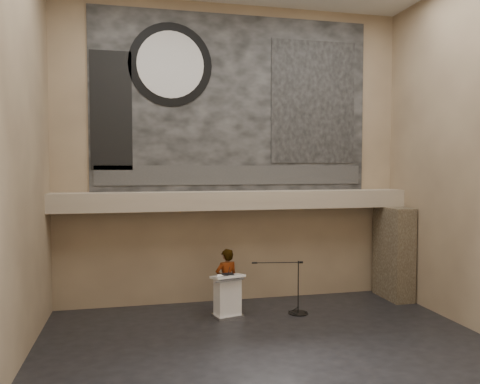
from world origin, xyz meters
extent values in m
plane|color=black|center=(0.00, 0.00, 0.00)|extent=(10.00, 10.00, 0.00)
cube|color=#79644D|center=(0.00, 4.00, 4.25)|extent=(10.00, 0.02, 8.50)
cube|color=#79644D|center=(0.00, -4.00, 4.25)|extent=(10.00, 0.02, 8.50)
cube|color=#79644D|center=(-5.00, 0.00, 4.25)|extent=(0.02, 8.00, 8.50)
cube|color=gray|center=(0.00, 3.60, 2.95)|extent=(10.00, 0.80, 0.50)
cylinder|color=#B2893D|center=(-1.60, 3.55, 2.67)|extent=(0.04, 0.04, 0.06)
cylinder|color=#B2893D|center=(1.90, 3.55, 2.67)|extent=(0.04, 0.04, 0.06)
cube|color=black|center=(0.00, 3.97, 5.70)|extent=(8.00, 0.05, 5.00)
cube|color=#2D2D2D|center=(0.00, 3.93, 3.65)|extent=(7.76, 0.02, 0.55)
cylinder|color=black|center=(-1.80, 3.93, 6.70)|extent=(2.30, 0.02, 2.30)
cylinder|color=silver|center=(-1.80, 3.91, 6.70)|extent=(1.84, 0.02, 1.84)
cube|color=black|center=(2.40, 3.93, 5.80)|extent=(2.60, 0.02, 3.60)
cube|color=black|center=(-3.40, 3.93, 5.40)|extent=(1.10, 0.02, 3.20)
cube|color=#413628|center=(4.65, 3.15, 1.35)|extent=(0.60, 1.40, 2.70)
cube|color=silver|center=(-0.50, 2.46, 0.04)|extent=(0.80, 0.68, 0.08)
cube|color=white|center=(-0.50, 2.46, 0.56)|extent=(0.70, 0.56, 0.96)
cube|color=white|center=(-0.50, 2.44, 1.07)|extent=(0.89, 0.73, 0.14)
cube|color=black|center=(-0.49, 2.47, 1.12)|extent=(0.31, 0.27, 0.04)
cube|color=white|center=(-0.67, 2.42, 1.10)|extent=(0.25, 0.31, 0.00)
imported|color=white|center=(-0.45, 2.83, 0.86)|extent=(0.70, 0.54, 1.72)
cylinder|color=black|center=(1.39, 2.35, 0.01)|extent=(0.52, 0.52, 0.02)
cylinder|color=black|center=(1.39, 2.35, 0.70)|extent=(0.03, 0.03, 1.41)
cylinder|color=black|center=(0.81, 2.45, 1.37)|extent=(1.28, 0.24, 0.02)
camera|label=1|loc=(-2.81, -9.21, 3.87)|focal=35.00mm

